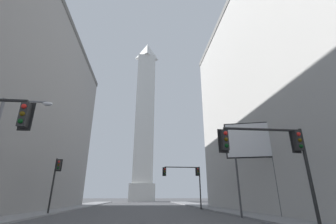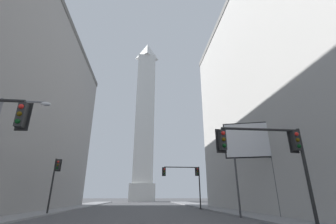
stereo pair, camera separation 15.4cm
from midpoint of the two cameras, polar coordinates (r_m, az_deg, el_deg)
name	(u,v)px [view 2 (the right image)]	position (r m, az deg, el deg)	size (l,w,h in m)	color
sidewalk_left	(41,212)	(32.44, -29.43, -21.20)	(5.00, 93.82, 0.15)	gray
sidewalk_right	(231,210)	(32.35, 15.94, -22.92)	(5.00, 93.82, 0.15)	gray
building_right	(325,86)	(35.80, 35.14, 5.45)	(22.50, 39.17, 30.44)	#B2AFAA
obelisk	(145,116)	(85.03, -5.85, -1.11)	(8.48, 8.48, 62.66)	silver
traffic_light_near_right	(274,151)	(13.72, 25.61, -8.85)	(5.03, 0.53, 5.42)	black
traffic_light_mid_left	(55,177)	(28.11, -26.69, -14.48)	(0.76, 0.52, 5.72)	black
traffic_light_mid_right	(187,176)	(35.77, 4.94, -15.90)	(5.92, 0.52, 6.08)	black
billboard_sign	(251,142)	(23.66, 20.51, -7.20)	(4.91, 1.67, 8.76)	#3F3F42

